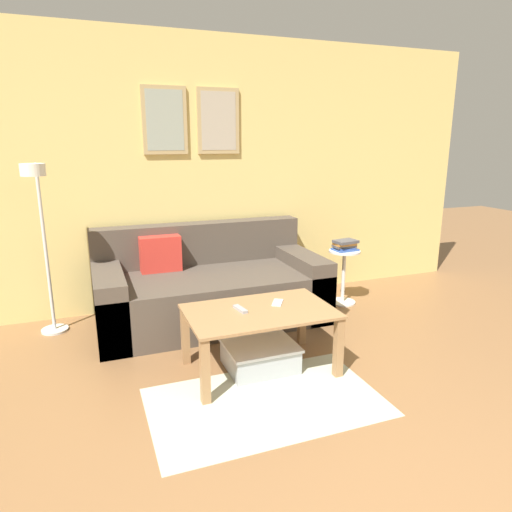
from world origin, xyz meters
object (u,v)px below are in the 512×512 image
couch (209,289)px  remote_control (240,309)px  side_table (344,272)px  floor_lamp (40,222)px  book_stack (345,245)px  cell_phone (277,302)px  storage_bin (260,355)px  coffee_table (260,320)px

couch → remote_control: size_ratio=13.27×
remote_control → side_table: bearing=24.4°
couch → floor_lamp: 1.50m
floor_lamp → side_table: size_ratio=2.63×
book_stack → cell_phone: (-1.11, -0.91, -0.14)m
side_table → remote_control: bearing=-146.2°
storage_bin → book_stack: size_ratio=2.05×
storage_bin → remote_control: remote_control is taller
side_table → floor_lamp: bearing=177.7°
couch → coffee_table: couch is taller
cell_phone → side_table: bearing=70.6°
storage_bin → floor_lamp: size_ratio=0.35×
remote_control → floor_lamp: bearing=131.0°
book_stack → coffee_table: bearing=-142.3°
storage_bin → book_stack: 1.68m
side_table → storage_bin: bearing=-142.8°
couch → coffee_table: size_ratio=1.95×
coffee_table → book_stack: book_stack is taller
cell_phone → book_stack: bearing=70.8°
couch → floor_lamp: size_ratio=1.39×
floor_lamp → book_stack: (2.69, -0.10, -0.38)m
coffee_table → remote_control: (-0.13, 0.04, 0.09)m
coffee_table → book_stack: 1.64m
coffee_table → cell_phone: bearing=26.3°
floor_lamp → book_stack: size_ratio=5.89×
remote_control → cell_phone: size_ratio=1.07×
coffee_table → side_table: side_table is taller
coffee_table → book_stack: size_ratio=4.19×
storage_bin → floor_lamp: 1.99m
storage_bin → book_stack: (1.28, 0.97, 0.50)m
floor_lamp → cell_phone: 1.95m
coffee_table → side_table: size_ratio=1.87×
storage_bin → side_table: size_ratio=0.92×
coffee_table → storage_bin: (0.01, 0.02, -0.28)m
storage_bin → cell_phone: 0.40m
couch → side_table: 1.37m
side_table → cell_phone: size_ratio=3.89×
storage_bin → floor_lamp: floor_lamp is taller
storage_bin → side_table: side_table is taller
side_table → remote_control: size_ratio=3.63×
coffee_table → remote_control: 0.16m
floor_lamp → book_stack: 2.72m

